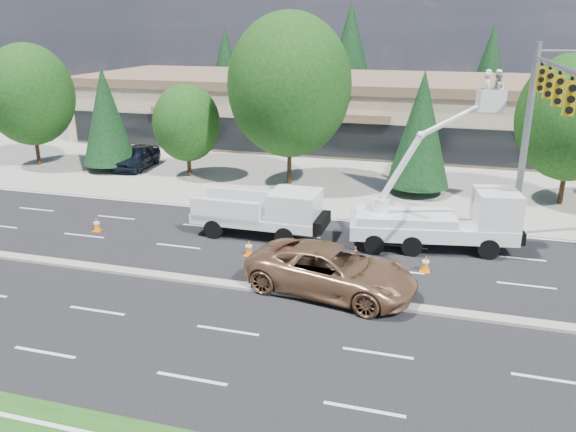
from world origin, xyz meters
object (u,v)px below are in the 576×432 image
(signal_mast, at_px, (537,116))
(bucket_truck, at_px, (447,213))
(minivan, at_px, (332,270))
(utility_pickup, at_px, (265,217))

(signal_mast, distance_m, bucket_truck, 5.48)
(minivan, bearing_deg, signal_mast, -38.11)
(utility_pickup, relative_size, bucket_truck, 0.77)
(minivan, bearing_deg, utility_pickup, 50.73)
(signal_mast, xyz_separation_m, utility_pickup, (-11.58, -1.39, -5.10))
(bucket_truck, distance_m, minivan, 7.05)
(signal_mast, xyz_separation_m, bucket_truck, (-3.23, -0.73, -4.37))
(signal_mast, relative_size, minivan, 1.58)
(bucket_truck, bearing_deg, minivan, -135.25)
(signal_mast, height_order, bucket_truck, signal_mast)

